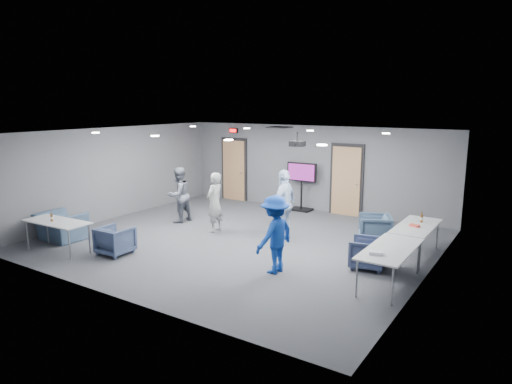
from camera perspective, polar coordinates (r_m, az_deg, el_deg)
The scene contains 28 objects.
floor at distance 11.53m, azimuth -2.01°, elevation -6.06°, with size 9.00×9.00×0.00m, color #393B40.
ceiling at distance 11.04m, azimuth -2.10°, elevation 7.45°, with size 9.00×9.00×0.00m, color white.
wall_back at distance 14.62m, azimuth 6.96°, elevation 2.96°, with size 9.00×0.02×2.70m, color slate.
wall_front at distance 8.33m, azimuth -18.04°, elevation -3.72°, with size 9.00×0.02×2.70m, color slate.
wall_left at distance 14.24m, azimuth -17.09°, elevation 2.33°, with size 0.02×8.00×2.70m, color slate.
wall_right at distance 9.43m, azimuth 20.99°, elevation -2.21°, with size 0.02×8.00×2.70m, color slate.
door_left at distance 16.15m, azimuth -2.75°, elevation 2.78°, with size 1.06×0.17×2.24m.
door_right at distance 14.15m, azimuth 11.23°, elevation 1.40°, with size 1.06×0.17×2.24m.
exit_sign at distance 15.99m, azimuth -2.84°, elevation 7.68°, with size 0.32×0.08×0.16m.
hvac_diffuser at distance 13.67m, azimuth 2.96°, elevation 8.08°, with size 0.60×0.60×0.03m, color black.
downlights at distance 11.04m, azimuth -2.10°, elevation 7.37°, with size 6.18×3.78×0.02m.
person_a at distance 12.14m, azimuth -5.20°, elevation -1.31°, with size 0.58×0.38×1.60m, color #959896.
person_b at distance 13.28m, azimuth -9.63°, elevation -0.36°, with size 0.78×0.60×1.60m, color slate.
person_c at distance 11.51m, azimuth 3.57°, elevation -1.55°, with size 1.04×0.43×1.77m, color #C6DEFF.
person_d at distance 9.22m, azimuth 2.36°, elevation -5.31°, with size 1.03×0.59×1.59m, color #183F9D.
chair_right_a at distance 11.60m, azimuth 14.62°, elevation -4.49°, with size 0.76×0.78×0.71m, color #3B4F66.
chair_right_b at distance 9.86m, azimuth 13.72°, elevation -7.43°, with size 0.69×0.70×0.64m, color #3B4567.
chair_front_a at distance 10.91m, azimuth -17.17°, elevation -5.80°, with size 0.69×0.71×0.65m, color #3D4B6B.
chair_front_b at distance 12.48m, azimuth -23.19°, elevation -3.98°, with size 1.07×0.93×0.69m, color #3E536B.
table_right_a at distance 10.74m, azimuth 19.39°, elevation -4.20°, with size 0.76×1.82×0.73m.
table_right_b at distance 8.97m, azimuth 16.46°, elevation -6.98°, with size 0.80×1.91×0.73m.
table_front_left at distance 11.46m, azimuth -23.65°, elevation -3.59°, with size 1.69×0.76×0.73m.
bottle_front at distance 11.45m, azimuth -24.18°, elevation -2.95°, with size 0.06×0.06×0.23m.
bottle_right at distance 11.02m, azimuth 19.99°, elevation -3.11°, with size 0.07×0.07×0.25m.
snack_box at distance 10.62m, azimuth 19.20°, elevation -3.98°, with size 0.21×0.14×0.05m, color #D64635.
wrapper at distance 8.52m, azimuth 14.76°, elevation -7.36°, with size 0.24×0.16×0.05m, color white.
tv_stand at distance 14.57m, azimuth 5.71°, elevation 1.05°, with size 1.01×0.48×1.54m.
projector at distance 11.44m, azimuth 5.18°, elevation 6.06°, with size 0.34×0.33×0.36m.
Camera 1 is at (6.32, -9.03, 3.40)m, focal length 32.00 mm.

